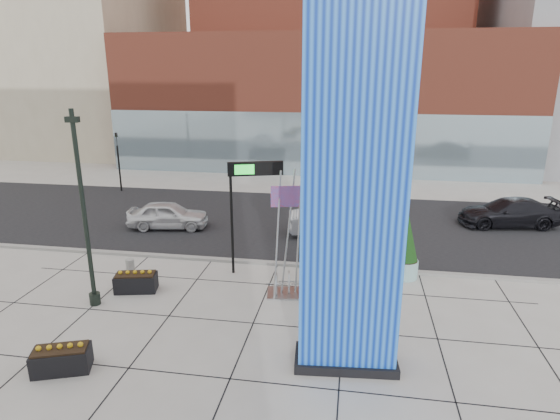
% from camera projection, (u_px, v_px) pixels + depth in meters
% --- Properties ---
extents(ground, '(160.00, 160.00, 0.00)m').
position_uv_depth(ground, '(232.00, 307.00, 16.88)').
color(ground, '#9E9991').
rests_on(ground, ground).
extents(street_asphalt, '(80.00, 12.00, 0.02)m').
position_uv_depth(street_asphalt, '(278.00, 221.00, 26.33)').
color(street_asphalt, black).
rests_on(street_asphalt, ground).
extents(curb_edge, '(80.00, 0.30, 0.12)m').
position_uv_depth(curb_edge, '(255.00, 262.00, 20.64)').
color(curb_edge, gray).
rests_on(curb_edge, ground).
extents(tower_podium, '(34.00, 10.00, 11.00)m').
position_uv_depth(tower_podium, '(321.00, 102.00, 40.65)').
color(tower_podium, '#9B402D').
rests_on(tower_podium, ground).
extents(tower_glass_front, '(34.00, 0.60, 5.00)m').
position_uv_depth(tower_glass_front, '(316.00, 145.00, 36.98)').
color(tower_glass_front, '#8CA5B2').
rests_on(tower_glass_front, ground).
extents(blue_pylon, '(3.02, 1.54, 9.76)m').
position_uv_depth(blue_pylon, '(353.00, 209.00, 12.25)').
color(blue_pylon, '#0B30B1').
rests_on(blue_pylon, ground).
extents(lamp_post, '(0.45, 0.39, 7.01)m').
position_uv_depth(lamp_post, '(86.00, 230.00, 16.24)').
color(lamp_post, black).
rests_on(lamp_post, ground).
extents(public_art_sculpture, '(2.25, 1.34, 4.82)m').
position_uv_depth(public_art_sculpture, '(296.00, 263.00, 17.47)').
color(public_art_sculpture, '#ABADB0').
rests_on(public_art_sculpture, ground).
extents(concrete_bollard, '(0.35, 0.35, 0.69)m').
position_uv_depth(concrete_bollard, '(130.00, 267.00, 19.42)').
color(concrete_bollard, gray).
rests_on(concrete_bollard, ground).
extents(overhead_street_sign, '(2.18, 0.85, 4.71)m').
position_uv_depth(overhead_street_sign, '(250.00, 180.00, 18.43)').
color(overhead_street_sign, black).
rests_on(overhead_street_sign, ground).
extents(round_planter_east, '(1.07, 1.07, 2.69)m').
position_uv_depth(round_planter_east, '(406.00, 248.00, 18.94)').
color(round_planter_east, '#8FC1BF').
rests_on(round_planter_east, ground).
extents(round_planter_mid, '(0.95, 0.95, 2.36)m').
position_uv_depth(round_planter_mid, '(328.00, 247.00, 19.47)').
color(round_planter_mid, '#8FC1BF').
rests_on(round_planter_mid, ground).
extents(round_planter_west, '(0.97, 0.97, 2.42)m').
position_uv_depth(round_planter_west, '(341.00, 265.00, 17.66)').
color(round_planter_west, '#8FC1BF').
rests_on(round_planter_west, ground).
extents(box_planter_north, '(1.68, 1.09, 0.85)m').
position_uv_depth(box_planter_north, '(136.00, 281.00, 18.00)').
color(box_planter_north, black).
rests_on(box_planter_north, ground).
extents(box_planter_south, '(1.72, 1.25, 0.85)m').
position_uv_depth(box_planter_south, '(61.00, 358.00, 13.21)').
color(box_planter_south, black).
rests_on(box_planter_south, ground).
extents(car_white_west, '(4.45, 2.33, 1.44)m').
position_uv_depth(car_white_west, '(168.00, 215.00, 25.05)').
color(car_white_west, silver).
rests_on(car_white_west, ground).
extents(car_silver_mid, '(4.85, 2.41, 1.53)m').
position_uv_depth(car_silver_mid, '(334.00, 221.00, 23.97)').
color(car_silver_mid, '#ADAEB5').
rests_on(car_silver_mid, ground).
extents(car_dark_east, '(5.45, 2.81, 1.51)m').
position_uv_depth(car_dark_east, '(508.00, 213.00, 25.38)').
color(car_dark_east, black).
rests_on(car_dark_east, ground).
extents(traffic_signal, '(0.15, 0.18, 4.10)m').
position_uv_depth(traffic_signal, '(118.00, 159.00, 32.23)').
color(traffic_signal, black).
rests_on(traffic_signal, ground).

